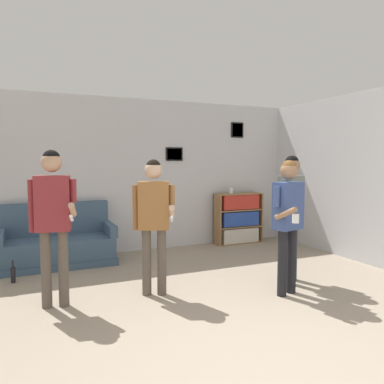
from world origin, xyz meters
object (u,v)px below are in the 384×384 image
(bottle_on_floor, at_px, (13,274))
(drinking_cup, at_px, (231,191))
(person_player_foreground_left, at_px, (53,211))
(bookshelf, at_px, (238,218))
(person_spectator_near_bookshelf, at_px, (291,205))
(person_player_foreground_center, at_px, (154,213))
(person_watcher_holding_cup, at_px, (288,213))
(couch, at_px, (58,245))

(bottle_on_floor, xyz_separation_m, drinking_cup, (3.81, 0.90, 0.92))
(person_player_foreground_left, relative_size, drinking_cup, 16.06)
(bookshelf, distance_m, bottle_on_floor, 4.09)
(person_spectator_near_bookshelf, bearing_deg, person_player_foreground_center, 172.33)
(person_watcher_holding_cup, bearing_deg, person_spectator_near_bookshelf, 48.10)
(person_watcher_holding_cup, relative_size, bottle_on_floor, 5.40)
(person_player_foreground_center, bearing_deg, drinking_cup, 42.85)
(couch, distance_m, person_player_foreground_center, 2.23)
(bookshelf, bearing_deg, person_watcher_holding_cup, -108.99)
(person_watcher_holding_cup, relative_size, person_spectator_near_bookshelf, 0.96)
(couch, height_order, bottle_on_floor, couch)
(bookshelf, relative_size, drinking_cup, 9.13)
(person_player_foreground_center, bearing_deg, bookshelf, 40.85)
(bookshelf, distance_m, person_player_foreground_left, 4.09)
(bookshelf, distance_m, person_spectator_near_bookshelf, 2.45)
(bookshelf, relative_size, person_watcher_holding_cup, 0.61)
(person_watcher_holding_cup, bearing_deg, couch, 134.01)
(person_watcher_holding_cup, bearing_deg, drinking_cup, 74.15)
(couch, relative_size, person_spectator_near_bookshelf, 1.02)
(person_player_foreground_center, distance_m, drinking_cup, 3.05)
(person_spectator_near_bookshelf, bearing_deg, bottle_on_floor, 157.28)
(couch, bearing_deg, person_player_foreground_center, -63.05)
(person_player_foreground_center, distance_m, person_watcher_holding_cup, 1.60)
(couch, bearing_deg, drinking_cup, 3.43)
(couch, distance_m, person_spectator_near_bookshelf, 3.57)
(drinking_cup, bearing_deg, person_watcher_holding_cup, -105.85)
(couch, height_order, person_player_foreground_center, person_player_foreground_center)
(drinking_cup, bearing_deg, person_player_foreground_center, -137.15)
(person_player_foreground_left, bearing_deg, person_spectator_near_bookshelf, -6.29)
(person_player_foreground_center, height_order, drinking_cup, person_player_foreground_center)
(person_player_foreground_left, relative_size, person_watcher_holding_cup, 1.07)
(bottle_on_floor, bearing_deg, person_player_foreground_center, -36.74)
(person_player_foreground_left, distance_m, drinking_cup, 3.91)
(couch, height_order, drinking_cup, drinking_cup)
(drinking_cup, bearing_deg, person_spectator_near_bookshelf, -100.33)
(bottle_on_floor, bearing_deg, person_spectator_near_bookshelf, -22.72)
(drinking_cup, bearing_deg, person_player_foreground_left, -149.21)
(person_watcher_holding_cup, xyz_separation_m, bottle_on_floor, (-3.04, 1.80, -0.87))
(person_spectator_near_bookshelf, xyz_separation_m, drinking_cup, (0.42, 2.32, 0.00))
(person_spectator_near_bookshelf, distance_m, drinking_cup, 2.36)
(bookshelf, xyz_separation_m, drinking_cup, (-0.16, 0.00, 0.55))
(drinking_cup, bearing_deg, bookshelf, -0.07)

